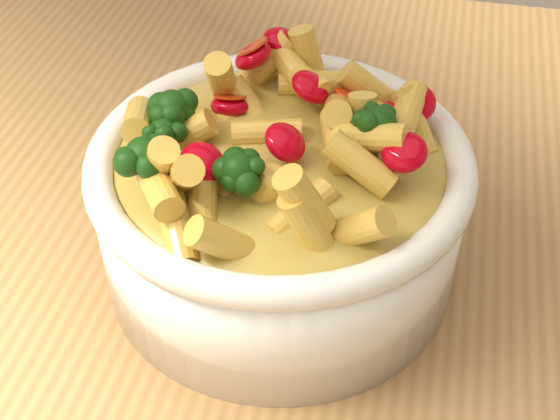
# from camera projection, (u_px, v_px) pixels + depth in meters

# --- Properties ---
(table) EXTENTS (1.20, 0.80, 0.90)m
(table) POSITION_uv_depth(u_px,v_px,m) (260.00, 286.00, 0.71)
(table) COLOR #AD7B4A
(table) RESTS_ON ground
(serving_bowl) EXTENTS (0.26, 0.26, 0.11)m
(serving_bowl) POSITION_uv_depth(u_px,v_px,m) (280.00, 209.00, 0.55)
(serving_bowl) COLOR white
(serving_bowl) RESTS_ON table
(pasta_salad) EXTENTS (0.21, 0.21, 0.05)m
(pasta_salad) POSITION_uv_depth(u_px,v_px,m) (280.00, 128.00, 0.50)
(pasta_salad) COLOR #EDBD4B
(pasta_salad) RESTS_ON serving_bowl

